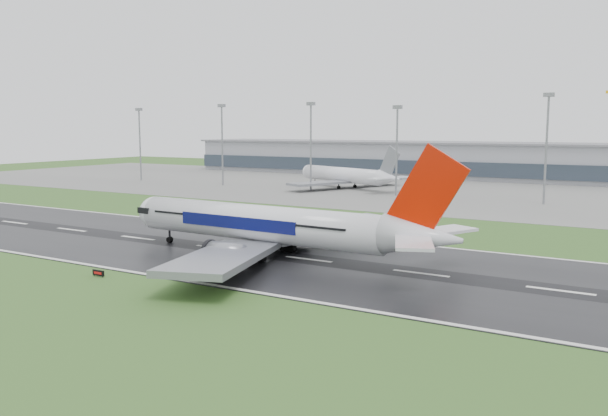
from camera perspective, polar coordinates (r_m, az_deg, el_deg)
The scene contains 12 objects.
ground at distance 129.17m, azimuth -15.16°, elevation -2.74°, with size 520.00×520.00×0.00m, color #2D541E.
runway at distance 129.16m, azimuth -15.16°, elevation -2.72°, with size 400.00×45.00×0.10m, color black.
apron at distance 233.39m, azimuth 7.29°, elevation 1.95°, with size 400.00×130.00×0.08m, color slate.
terminal at distance 288.84m, azimuth 12.03°, elevation 4.39°, with size 240.00×36.00×15.00m, color gray.
main_airliner at distance 104.89m, azimuth -2.44°, elevation 0.51°, with size 64.51×61.44×19.04m, color silver, non-canonical shape.
parked_airliner at distance 226.68m, azimuth 3.94°, elevation 3.81°, with size 52.92×49.27×15.51m, color white, non-canonical shape.
runway_sign at distance 98.07m, azimuth -18.53°, elevation -5.77°, with size 2.30×0.26×1.04m, color black, non-canonical shape.
floodmast_0 at distance 268.51m, azimuth -14.96°, elevation 5.59°, with size 0.64×0.64×29.16m, color gray.
floodmast_1 at distance 239.51m, azimuth -7.59°, elevation 5.67°, with size 0.64×0.64×29.95m, color gray.
floodmast_2 at distance 217.55m, azimuth 0.64°, elevation 5.55°, with size 0.64×0.64×29.93m, color gray.
floodmast_3 at distance 203.46m, azimuth 8.59°, elevation 5.09°, with size 0.64×0.64×28.25m, color gray.
floodmast_4 at distance 191.11m, azimuth 21.54°, elevation 4.91°, with size 0.64×0.64×30.96m, color gray.
Camera 1 is at (91.24, -88.65, 22.37)m, focal length 36.32 mm.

